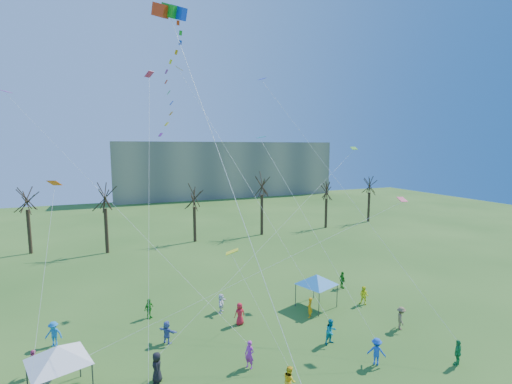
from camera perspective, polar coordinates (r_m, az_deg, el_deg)
name	(u,v)px	position (r m, az deg, el deg)	size (l,w,h in m)	color
distant_building	(225,169)	(101.36, -4.92, 3.70)	(60.00, 14.00, 15.00)	gray
bare_tree_row	(176,198)	(51.84, -12.62, -0.98)	(70.77, 8.51, 9.89)	black
big_box_kite	(176,81)	(22.79, -12.71, 17.01)	(2.87, 6.92, 22.93)	red
canopy_tent_white	(58,354)	(23.61, -29.14, -21.71)	(3.91, 3.91, 3.08)	#3F3F44
canopy_tent_blue	(317,279)	(31.73, 9.67, -13.61)	(3.62, 3.62, 2.89)	#3F3F44
festival_crowd	(235,338)	(26.06, -3.35, -22.27)	(25.78, 14.62, 1.83)	#AE1530
small_kites_aloft	(227,148)	(27.76, -4.63, 6.96)	(30.00, 19.37, 31.98)	#F84B0D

